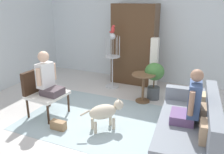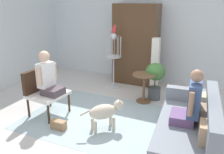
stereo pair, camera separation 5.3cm
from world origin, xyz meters
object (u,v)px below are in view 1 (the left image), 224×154
(person_on_armchair, at_px, (47,77))
(round_end_table, at_px, (143,84))
(parrot, at_px, (113,29))
(couch, at_px, (190,127))
(bird_cage_stand, at_px, (112,60))
(handbag, at_px, (58,125))
(armchair, at_px, (42,89))
(armoire_cabinet, at_px, (135,45))
(person_on_couch, at_px, (191,102))
(column_lamp, at_px, (154,65))
(potted_plant, at_px, (154,77))
(dog, at_px, (105,112))

(person_on_armchair, bearing_deg, round_end_table, 42.50)
(person_on_armchair, relative_size, parrot, 4.22)
(couch, xyz_separation_m, bird_cage_stand, (-2.21, 1.88, 0.43))
(handbag, bearing_deg, armchair, 147.52)
(armoire_cabinet, xyz_separation_m, handbag, (-0.40, -2.99, -0.98))
(person_on_couch, xyz_separation_m, handbag, (-2.18, -0.47, -0.67))
(couch, distance_m, column_lamp, 2.45)
(column_lamp, bearing_deg, potted_plant, -74.03)
(parrot, distance_m, armoire_cabinet, 0.85)
(round_end_table, xyz_separation_m, handbag, (-1.03, -1.80, -0.35))
(person_on_armchair, xyz_separation_m, potted_plant, (1.70, 1.66, -0.27))
(round_end_table, xyz_separation_m, column_lamp, (0.01, 0.84, 0.24))
(round_end_table, distance_m, potted_plant, 0.33)
(bird_cage_stand, bearing_deg, armoire_cabinet, 57.18)
(person_on_couch, relative_size, column_lamp, 0.65)
(person_on_armchair, height_order, round_end_table, person_on_armchair)
(bird_cage_stand, distance_m, armoire_cabinet, 0.79)
(parrot, bearing_deg, round_end_table, -30.44)
(person_on_couch, xyz_separation_m, bird_cage_stand, (-2.17, 1.92, -0.02))
(armchair, relative_size, round_end_table, 1.39)
(couch, relative_size, armoire_cabinet, 0.93)
(person_on_armchair, relative_size, potted_plant, 0.98)
(potted_plant, distance_m, armoire_cabinet, 1.34)
(couch, xyz_separation_m, person_on_armchair, (-2.71, -0.11, 0.52))
(round_end_table, height_order, handbag, round_end_table)
(column_lamp, distance_m, armoire_cabinet, 0.84)
(dog, height_order, column_lamp, column_lamp)
(potted_plant, bearing_deg, person_on_armchair, -135.78)
(potted_plant, xyz_separation_m, column_lamp, (-0.17, 0.58, 0.12))
(round_end_table, height_order, parrot, parrot)
(person_on_couch, xyz_separation_m, column_lamp, (-1.14, 2.16, -0.08))
(bird_cage_stand, height_order, potted_plant, bird_cage_stand)
(parrot, relative_size, armoire_cabinet, 0.10)
(person_on_armchair, bearing_deg, bird_cage_stand, 75.89)
(bird_cage_stand, relative_size, potted_plant, 1.64)
(armchair, relative_size, bird_cage_stand, 0.65)
(armchair, height_order, round_end_table, armchair)
(round_end_table, distance_m, dog, 1.46)
(parrot, bearing_deg, bird_cage_stand, 180.00)
(armoire_cabinet, bearing_deg, round_end_table, -61.99)
(parrot, xyz_separation_m, armoire_cabinet, (0.37, 0.60, -0.46))
(armchair, relative_size, potted_plant, 1.06)
(column_lamp, bearing_deg, person_on_armchair, -124.47)
(column_lamp, relative_size, handbag, 4.72)
(armoire_cabinet, bearing_deg, person_on_armchair, -108.92)
(couch, height_order, handbag, couch)
(person_on_couch, height_order, round_end_table, person_on_couch)
(person_on_couch, distance_m, armoire_cabinet, 3.10)
(dog, bearing_deg, armoire_cabinet, 98.02)
(handbag, bearing_deg, person_on_couch, 12.18)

